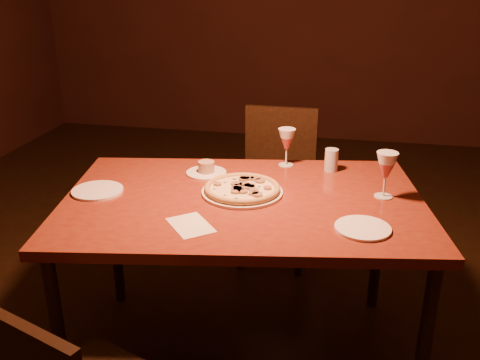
# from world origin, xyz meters

# --- Properties ---
(floor) EXTENTS (7.00, 7.00, 0.00)m
(floor) POSITION_xyz_m (0.00, 0.00, 0.00)
(floor) COLOR black
(floor) RESTS_ON ground
(dining_table) EXTENTS (1.69, 1.23, 0.83)m
(dining_table) POSITION_xyz_m (-0.08, -0.15, 0.75)
(dining_table) COLOR maroon
(dining_table) RESTS_ON floor
(chair_far) EXTENTS (0.46, 0.46, 0.94)m
(chair_far) POSITION_xyz_m (-0.07, 0.89, 0.53)
(chair_far) COLOR black
(chair_far) RESTS_ON floor
(pizza_plate) EXTENTS (0.36, 0.36, 0.04)m
(pizza_plate) POSITION_xyz_m (-0.10, -0.10, 0.85)
(pizza_plate) COLOR white
(pizza_plate) RESTS_ON dining_table
(ramekin_saucer) EXTENTS (0.19, 0.19, 0.06)m
(ramekin_saucer) POSITION_xyz_m (-0.31, 0.11, 0.85)
(ramekin_saucer) COLOR white
(ramekin_saucer) RESTS_ON dining_table
(wine_glass_far) EXTENTS (0.09, 0.09, 0.19)m
(wine_glass_far) POSITION_xyz_m (0.05, 0.30, 0.92)
(wine_glass_far) COLOR #A34444
(wine_glass_far) RESTS_ON dining_table
(wine_glass_right) EXTENTS (0.09, 0.09, 0.20)m
(wine_glass_right) POSITION_xyz_m (0.51, -0.01, 0.93)
(wine_glass_right) COLOR #A34444
(wine_glass_right) RESTS_ON dining_table
(water_tumbler) EXTENTS (0.07, 0.07, 0.11)m
(water_tumbler) POSITION_xyz_m (0.27, 0.27, 0.88)
(water_tumbler) COLOR #ADB8BD
(water_tumbler) RESTS_ON dining_table
(side_plate_left) EXTENTS (0.22, 0.22, 0.01)m
(side_plate_left) POSITION_xyz_m (-0.73, -0.21, 0.83)
(side_plate_left) COLOR white
(side_plate_left) RESTS_ON dining_table
(side_plate_near) EXTENTS (0.21, 0.21, 0.01)m
(side_plate_near) POSITION_xyz_m (0.42, -0.35, 0.83)
(side_plate_near) COLOR white
(side_plate_near) RESTS_ON dining_table
(menu_card) EXTENTS (0.23, 0.24, 0.00)m
(menu_card) POSITION_xyz_m (-0.23, -0.44, 0.83)
(menu_card) COLOR silver
(menu_card) RESTS_ON dining_table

